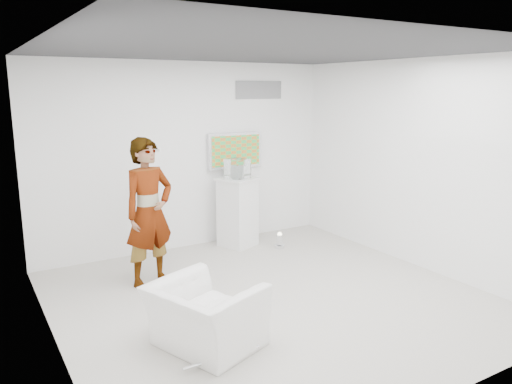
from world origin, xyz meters
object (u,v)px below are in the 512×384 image
Objects in this scene: pedestal at (238,212)px; floor_uplight at (280,241)px; person at (149,213)px; armchair at (205,316)px; tv at (235,150)px.

pedestal is 4.48× the size of floor_uplight.
pedestal is 0.84m from floor_uplight.
person is 1.72× the size of pedestal.
person is 1.92× the size of armchair.
armchair is at bearing -123.39° from tv.
armchair is at bearing -108.54° from person.
person reaches higher than tv.
pedestal is at bearing 10.33° from person.
person reaches higher than floor_uplight.
person is at bearing -170.64° from floor_uplight.
tv is at bearing -53.45° from armchair.
tv is at bearing 113.11° from floor_uplight.
armchair is 3.37m from pedestal.
person is 2.50m from floor_uplight.
person reaches higher than pedestal.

